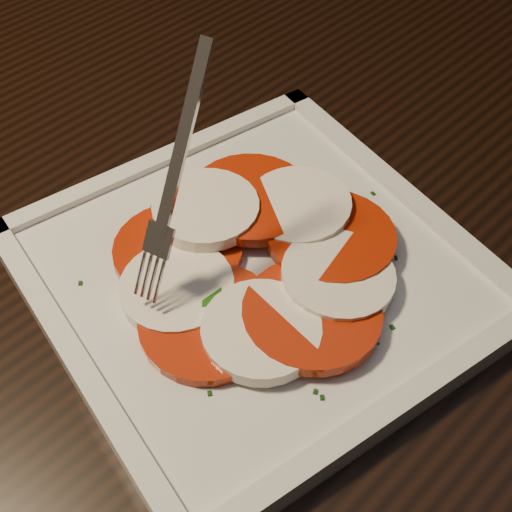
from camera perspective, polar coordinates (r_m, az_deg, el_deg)
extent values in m
plane|color=black|center=(1.24, 2.06, -19.00)|extent=(6.00, 6.00, 0.00)
cube|color=black|center=(0.53, 12.67, -4.63)|extent=(1.28, 0.93, 0.04)
cylinder|color=black|center=(1.22, -1.23, 9.01)|extent=(0.06, 0.06, 0.71)
cylinder|color=black|center=(1.30, 13.57, 1.55)|extent=(0.04, 0.04, 0.41)
cube|color=silver|center=(0.50, 0.00, -1.65)|extent=(0.36, 0.36, 0.01)
cylinder|color=#B91D04|center=(0.51, -6.27, 0.44)|extent=(0.09, 0.09, 0.01)
cylinder|color=white|center=(0.48, -6.33, -2.57)|extent=(0.08, 0.08, 0.01)
cylinder|color=#B91D04|center=(0.46, -3.81, -5.23)|extent=(0.09, 0.09, 0.01)
cylinder|color=white|center=(0.46, 0.43, -6.00)|extent=(0.08, 0.08, 0.01)
cylinder|color=#B91D04|center=(0.46, 4.49, -4.65)|extent=(0.09, 0.09, 0.01)
cylinder|color=white|center=(0.48, 6.58, -1.61)|extent=(0.08, 0.08, 0.02)
cylinder|color=#B91D04|center=(0.51, 6.04, 1.53)|extent=(0.09, 0.09, 0.01)
cylinder|color=white|center=(0.52, 3.40, 3.94)|extent=(0.08, 0.08, 0.02)
cylinder|color=#B91D04|center=(0.53, -0.37, 4.66)|extent=(0.09, 0.09, 0.01)
cylinder|color=white|center=(0.52, -4.04, 3.80)|extent=(0.08, 0.08, 0.01)
cube|color=#1D5C0F|center=(0.47, -2.99, -3.30)|extent=(0.03, 0.04, 0.00)
cube|color=#1D5C0F|center=(0.53, -1.77, 4.76)|extent=(0.04, 0.04, 0.01)
cube|color=#1D5C0F|center=(0.51, 8.41, 1.27)|extent=(0.03, 0.03, 0.00)
cube|color=#1D5C0F|center=(0.47, 5.82, -4.03)|extent=(0.01, 0.04, 0.00)
cube|color=#1D5C0F|center=(0.47, -3.54, -2.71)|extent=(0.03, 0.03, 0.00)
cube|color=#1D5C0F|center=(0.52, -4.58, 2.92)|extent=(0.03, 0.05, 0.00)
cube|color=#1D5C0F|center=(0.51, -4.56, 2.06)|extent=(0.04, 0.03, 0.01)
cube|color=#1D5C0F|center=(0.45, 5.01, -6.03)|extent=(0.04, 0.04, 0.00)
cube|color=#1D5C0F|center=(0.51, -3.26, 1.81)|extent=(0.02, 0.03, 0.00)
cube|color=#1D5C0F|center=(0.46, 1.52, -5.60)|extent=(0.01, 0.05, 0.00)
cube|color=#103509|center=(0.47, 9.60, -6.88)|extent=(0.00, 0.00, 0.00)
cube|color=#103509|center=(0.51, 11.10, -0.15)|extent=(0.00, 0.00, 0.00)
cube|color=#103509|center=(0.48, 10.84, -5.60)|extent=(0.00, 0.00, 0.00)
cube|color=#103509|center=(0.44, -3.74, -10.90)|extent=(0.00, 0.00, 0.00)
cube|color=#103509|center=(0.52, 9.48, 0.84)|extent=(0.00, 0.00, 0.00)
cube|color=#103509|center=(0.56, 2.62, 5.86)|extent=(0.00, 0.00, 0.00)
cube|color=#103509|center=(0.44, 5.31, -11.21)|extent=(0.00, 0.00, 0.00)
cube|color=#103509|center=(0.56, 0.99, 5.90)|extent=(0.00, 0.00, 0.00)
cube|color=#103509|center=(0.54, -8.24, 3.93)|extent=(0.00, 0.00, 0.00)
cube|color=#103509|center=(0.45, 7.27, -8.83)|extent=(0.00, 0.00, 0.00)
cube|color=#103509|center=(0.52, 9.47, 1.04)|extent=(0.00, 0.00, 0.00)
cube|color=#103509|center=(0.55, 9.34, 4.96)|extent=(0.00, 0.00, 0.00)
cube|color=#103509|center=(0.44, 4.77, -10.77)|extent=(0.00, 0.00, 0.00)
cube|color=#103509|center=(0.56, -0.46, 6.08)|extent=(0.00, 0.00, 0.00)
cube|color=#103509|center=(0.45, -3.70, -10.18)|extent=(0.00, 0.00, 0.00)
cube|color=#103509|center=(0.57, 2.58, 6.95)|extent=(0.00, 0.00, 0.00)
cube|color=#103509|center=(0.50, -13.88, -2.13)|extent=(0.00, 0.00, 0.00)
cube|color=#103509|center=(0.57, -3.25, 7.42)|extent=(0.00, 0.00, 0.00)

